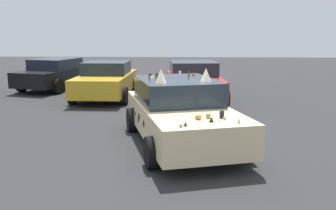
% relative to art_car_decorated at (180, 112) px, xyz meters
% --- Properties ---
extents(ground_plane, '(60.00, 60.00, 0.00)m').
position_rel_art_car_decorated_xyz_m(ground_plane, '(-0.10, -0.03, -0.73)').
color(ground_plane, '#2D2D30').
extents(art_car_decorated, '(4.67, 2.96, 1.73)m').
position_rel_art_car_decorated_xyz_m(art_car_decorated, '(0.00, 0.00, 0.00)').
color(art_car_decorated, beige).
rests_on(art_car_decorated, ground).
extents(parked_sedan_behind_left, '(4.68, 2.74, 1.35)m').
position_rel_art_car_decorated_xyz_m(parked_sedan_behind_left, '(8.16, 5.67, -0.04)').
color(parked_sedan_behind_left, black).
rests_on(parked_sedan_behind_left, ground).
extents(parked_sedan_far_right, '(4.13, 2.07, 1.39)m').
position_rel_art_car_decorated_xyz_m(parked_sedan_far_right, '(5.77, 2.94, -0.04)').
color(parked_sedan_far_right, gold).
rests_on(parked_sedan_far_right, ground).
extents(parked_sedan_near_right, '(4.07, 2.33, 1.43)m').
position_rel_art_car_decorated_xyz_m(parked_sedan_near_right, '(5.36, -0.40, -0.01)').
color(parked_sedan_near_right, red).
rests_on(parked_sedan_near_right, ground).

